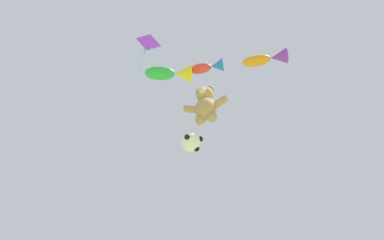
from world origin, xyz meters
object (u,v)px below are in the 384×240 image
at_px(fish_kite_crimson, 209,67).
at_px(fish_kite_emerald, 172,74).
at_px(soccer_ball_kite, 191,141).
at_px(diamond_kite, 148,45).
at_px(fish_kite_tangerine, 267,59).
at_px(teddy_bear_kite, 205,104).

relative_size(fish_kite_crimson, fish_kite_emerald, 0.72).
bearing_deg(soccer_ball_kite, diamond_kite, -179.32).
bearing_deg(fish_kite_tangerine, teddy_bear_kite, -161.12).
distance_m(fish_kite_tangerine, fish_kite_emerald, 4.36).
height_order(soccer_ball_kite, fish_kite_emerald, fish_kite_emerald).
distance_m(fish_kite_crimson, fish_kite_emerald, 1.75).
distance_m(soccer_ball_kite, diamond_kite, 7.41).
xyz_separation_m(teddy_bear_kite, soccer_ball_kite, (-0.51, -0.14, -1.67)).
bearing_deg(fish_kite_crimson, diamond_kite, -166.24).
distance_m(soccer_ball_kite, fish_kite_emerald, 4.49).
bearing_deg(teddy_bear_kite, fish_kite_emerald, 174.54).
height_order(teddy_bear_kite, soccer_ball_kite, teddy_bear_kite).
distance_m(fish_kite_tangerine, diamond_kite, 6.35).
distance_m(teddy_bear_kite, fish_kite_emerald, 3.13).
bearing_deg(fish_kite_tangerine, fish_kite_emerald, -169.94).
relative_size(soccer_ball_kite, diamond_kite, 0.24).
bearing_deg(teddy_bear_kite, fish_kite_crimson, 82.91).
xyz_separation_m(fish_kite_tangerine, diamond_kite, (-5.68, -1.09, 2.64)).
bearing_deg(teddy_bear_kite, soccer_ball_kite, -164.31).
bearing_deg(fish_kite_emerald, diamond_kite, -166.67).
relative_size(teddy_bear_kite, diamond_kite, 0.55).
relative_size(teddy_bear_kite, fish_kite_emerald, 0.77).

